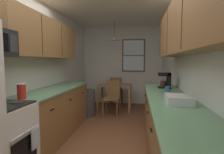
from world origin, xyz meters
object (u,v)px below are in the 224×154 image
object	(u,v)px
dining_chair_far	(116,90)
dish_rack	(178,100)
dining_chair_near	(112,96)
dining_table	(115,89)
trash_bin	(89,103)
storage_canister	(21,91)
coffee_maker	(166,80)
mug_by_coffeemaker	(168,89)

from	to	relation	value
dining_chair_far	dish_rack	size ratio (longest dim) A/B	2.65
dining_chair_near	dining_table	bearing A→B (deg)	90.83
dining_chair_near	dining_chair_far	bearing A→B (deg)	91.82
dining_table	trash_bin	world-z (taller)	dining_table
dining_chair_near	storage_canister	size ratio (longest dim) A/B	4.24
dining_chair_near	coffee_maker	world-z (taller)	coffee_maker
dining_chair_far	trash_bin	xyz separation A→B (m)	(-0.54, -1.32, -0.16)
trash_bin	dining_chair_far	bearing A→B (deg)	67.79
mug_by_coffeemaker	dish_rack	world-z (taller)	dish_rack
dining_chair_near	trash_bin	size ratio (longest dim) A/B	1.31
dish_rack	dining_chair_near	bearing A→B (deg)	116.01
storage_canister	coffee_maker	bearing A→B (deg)	32.24
trash_bin	coffee_maker	size ratio (longest dim) A/B	2.37
dining_table	dish_rack	bearing A→B (deg)	-68.34
dining_table	mug_by_coffeemaker	size ratio (longest dim) A/B	8.53
dining_chair_near	mug_by_coffeemaker	bearing A→B (deg)	-51.37
trash_bin	dish_rack	world-z (taller)	dish_rack
trash_bin	dish_rack	xyz separation A→B (m)	(1.72, -2.15, 0.61)
dining_chair_near	coffee_maker	xyz separation A→B (m)	(1.19, -1.08, 0.55)
dining_chair_far	dish_rack	xyz separation A→B (m)	(1.19, -3.47, 0.45)
dining_table	coffee_maker	xyz separation A→B (m)	(1.20, -1.63, 0.45)
dining_chair_near	mug_by_coffeemaker	size ratio (longest dim) A/B	8.15
dining_chair_near	dish_rack	world-z (taller)	dish_rack
dining_chair_near	dining_chair_far	distance (m)	1.12
dining_table	storage_canister	xyz separation A→B (m)	(-0.87, -2.94, 0.40)
trash_bin	storage_canister	bearing A→B (deg)	-97.85
dining_table	coffee_maker	bearing A→B (deg)	-53.75
dining_table	trash_bin	distance (m)	0.98
dining_chair_far	storage_canister	distance (m)	3.63
mug_by_coffeemaker	dining_table	bearing A→B (deg)	120.18
dining_chair_far	dish_rack	bearing A→B (deg)	-71.16
coffee_maker	dining_chair_near	bearing A→B (deg)	137.90
dining_table	storage_canister	distance (m)	3.09
trash_bin	dish_rack	bearing A→B (deg)	-51.33
storage_canister	mug_by_coffeemaker	xyz separation A→B (m)	(2.04, 0.92, -0.06)
trash_bin	storage_canister	size ratio (longest dim) A/B	3.25
dining_chair_near	dish_rack	xyz separation A→B (m)	(1.15, -2.36, 0.45)
dining_chair_far	trash_bin	size ratio (longest dim) A/B	1.31
dish_rack	coffee_maker	bearing A→B (deg)	88.18
storage_canister	mug_by_coffeemaker	distance (m)	2.24
dining_chair_far	coffee_maker	world-z (taller)	coffee_maker
trash_bin	mug_by_coffeemaker	world-z (taller)	mug_by_coffeemaker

